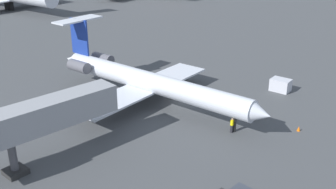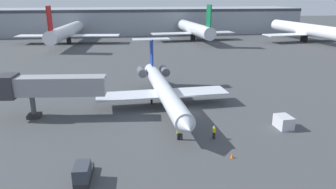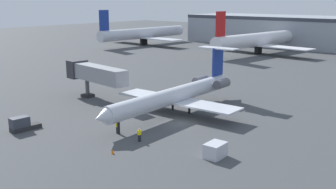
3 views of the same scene
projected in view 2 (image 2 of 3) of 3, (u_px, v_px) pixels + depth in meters
The scene contains 12 objects.
ground_plane at pixel (189, 112), 47.43m from camera, with size 400.00×400.00×0.10m, color #424447.
regional_jet at pixel (162, 87), 49.37m from camera, with size 20.68×31.41×8.99m.
jet_bridge at pixel (45, 86), 44.09m from camera, with size 14.88×4.38×6.27m.
ground_crew_marshaller at pixel (214, 132), 38.46m from camera, with size 0.26×0.40×1.69m.
ground_crew_loader at pixel (179, 133), 38.18m from camera, with size 0.42×0.29×1.69m.
baggage_tug_lead at pixel (83, 173), 29.67m from camera, with size 1.63×4.07×1.90m.
cargo_container_uld at pixel (284, 122), 41.57m from camera, with size 1.92×2.60×1.65m.
traffic_cone_near at pixel (232, 156), 34.07m from camera, with size 0.36×0.36×0.55m.
terminal_building at pixel (142, 21), 142.46m from camera, with size 138.71×25.31×10.84m.
parked_airliner_west_mid at pixel (68, 31), 111.30m from camera, with size 36.05×42.64×13.66m.
parked_airliner_centre at pixel (193, 29), 118.63m from camera, with size 31.66×37.47×13.68m.
parked_airliner_east_mid at pixel (305, 30), 115.71m from camera, with size 32.07×37.85×13.66m.
Camera 2 is at (-9.72, -43.42, 16.89)m, focal length 33.85 mm.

